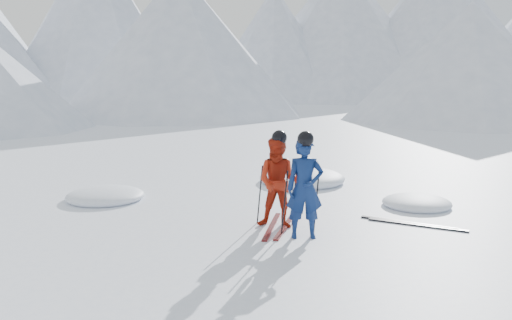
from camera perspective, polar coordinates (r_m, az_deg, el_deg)
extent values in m
plane|color=white|center=(9.80, 12.43, -6.61)|extent=(160.00, 160.00, 0.00)
cone|color=#B2BCD1|center=(50.32, -16.47, 13.92)|extent=(23.96, 23.96, 14.35)
cone|color=#B2BCD1|center=(60.32, -8.45, 12.18)|extent=(17.69, 17.69, 11.93)
cone|color=#B2BCD1|center=(53.06, 1.92, 12.12)|extent=(19.63, 19.63, 10.85)
cone|color=#B2BCD1|center=(57.31, 8.90, 13.45)|extent=(23.31, 23.31, 14.15)
cone|color=#B2BCD1|center=(59.32, 18.66, 13.29)|extent=(28.94, 28.94, 14.88)
cone|color=#B2BCD1|center=(32.64, 21.50, 9.58)|extent=(14.00, 14.00, 6.50)
cone|color=#B2BCD1|center=(34.98, -8.02, 12.09)|extent=(16.00, 16.00, 9.00)
imported|color=navy|center=(8.67, 5.16, -2.98)|extent=(0.62, 0.43, 1.62)
imported|color=#AA220D|center=(9.24, 2.44, -2.36)|extent=(0.91, 0.80, 1.57)
cylinder|color=black|center=(8.82, 3.03, -4.55)|extent=(0.11, 0.08, 1.08)
cylinder|color=black|center=(9.02, 6.38, -4.29)|extent=(0.11, 0.07, 1.08)
cylinder|color=black|center=(9.49, 0.41, -3.65)|extent=(0.11, 0.09, 1.04)
cylinder|color=black|center=(9.48, 4.09, -3.69)|extent=(0.11, 0.08, 1.04)
cube|color=black|center=(9.40, 1.68, -6.98)|extent=(0.56, 1.66, 0.03)
cube|color=black|center=(9.44, 3.13, -6.93)|extent=(0.67, 1.63, 0.03)
cube|color=black|center=(9.97, 15.74, -6.39)|extent=(1.43, 1.07, 0.03)
cube|color=black|center=(9.87, 16.60, -6.58)|extent=(1.46, 1.03, 0.03)
ellipsoid|color=white|center=(11.83, -15.58, -4.03)|extent=(1.61, 1.61, 0.36)
ellipsoid|color=white|center=(11.31, 16.54, -4.68)|extent=(1.36, 1.36, 0.30)
ellipsoid|color=white|center=(13.22, 4.86, -2.36)|extent=(2.08, 2.08, 0.46)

